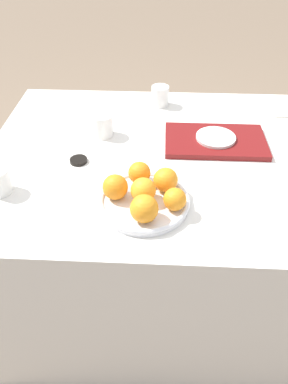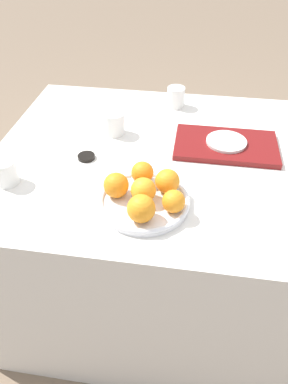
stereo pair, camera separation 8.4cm
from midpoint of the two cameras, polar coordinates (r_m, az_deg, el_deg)
name	(u,v)px [view 1 (the left image)]	position (r m, az deg, el deg)	size (l,w,h in m)	color
ground_plane	(169,285)	(1.83, 2.43, -14.00)	(12.00, 12.00, 0.00)	#7A6651
table	(172,230)	(1.55, 2.81, -5.79)	(1.34, 0.98, 0.75)	silver
fruit_platter	(144,202)	(1.08, -2.22, -1.55)	(0.27, 0.27, 0.03)	silver
orange_0	(144,209)	(1.00, -2.38, -2.64)	(0.08, 0.08, 0.08)	orange
orange_1	(139,173)	(1.13, -2.84, 2.87)	(0.07, 0.07, 0.07)	orange
orange_2	(143,190)	(1.06, -2.38, 0.22)	(0.07, 0.07, 0.07)	orange
orange_3	(166,180)	(1.10, 1.13, 1.80)	(0.07, 0.07, 0.07)	orange
orange_4	(175,199)	(1.03, 2.41, -1.19)	(0.07, 0.07, 0.07)	orange
orange_5	(115,187)	(1.08, -6.64, 0.69)	(0.07, 0.07, 0.07)	orange
serving_tray	(215,141)	(1.37, 9.08, 7.64)	(0.36, 0.22, 0.02)	maroon
side_plate	(216,137)	(1.36, 9.15, 8.18)	(0.14, 0.14, 0.01)	silver
cup_1	(160,96)	(1.60, 0.92, 14.39)	(0.07, 0.07, 0.08)	white
cup_2	(103,125)	(1.40, -8.06, 9.98)	(0.08, 0.08, 0.08)	white
napkin	(285,111)	(1.65, 19.34, 11.53)	(0.11, 0.11, 0.01)	silver
soy_dish	(79,160)	(1.29, -11.80, 4.69)	(0.06, 0.06, 0.01)	black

